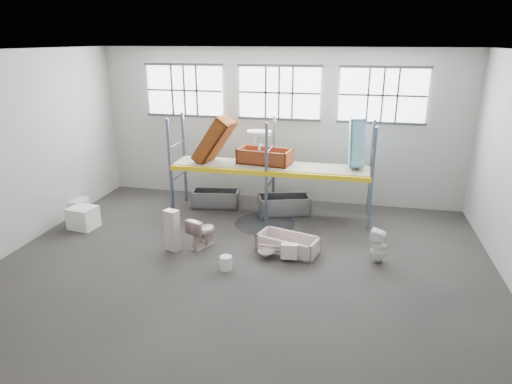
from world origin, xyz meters
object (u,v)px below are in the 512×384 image
(rust_tub_flat, at_px, (264,156))
(bucket, at_px, (226,263))
(toilet_beige, at_px, (202,232))
(toilet_white, at_px, (379,246))
(blue_tub_upright, at_px, (356,142))
(steel_tub_left, at_px, (216,198))
(carton_near, at_px, (83,218))
(bathtub_beige, at_px, (288,244))
(cistern_tall, at_px, (172,230))
(steel_tub_right, at_px, (284,205))

(rust_tub_flat, xyz_separation_m, bucket, (-0.14, -3.89, -1.65))
(toilet_beige, distance_m, toilet_white, 4.52)
(bucket, bearing_deg, toilet_white, 18.28)
(toilet_beige, xyz_separation_m, bucket, (0.96, -1.09, -0.25))
(blue_tub_upright, bearing_deg, steel_tub_left, 179.33)
(rust_tub_flat, distance_m, carton_near, 5.63)
(toilet_white, relative_size, rust_tub_flat, 0.53)
(toilet_white, relative_size, steel_tub_left, 0.57)
(toilet_beige, height_order, bucket, toilet_beige)
(bathtub_beige, xyz_separation_m, steel_tub_left, (-2.80, 2.79, 0.05))
(toilet_beige, bearing_deg, bucket, 153.45)
(bathtub_beige, distance_m, bucket, 1.79)
(cistern_tall, xyz_separation_m, carton_near, (-3.10, 0.78, -0.23))
(blue_tub_upright, relative_size, bucket, 4.18)
(bathtub_beige, height_order, steel_tub_right, steel_tub_right)
(blue_tub_upright, bearing_deg, cistern_tall, -144.29)
(toilet_white, bearing_deg, steel_tub_right, -118.18)
(steel_tub_left, relative_size, blue_tub_upright, 1.06)
(cistern_tall, height_order, toilet_white, cistern_tall)
(bathtub_beige, height_order, rust_tub_flat, rust_tub_flat)
(steel_tub_left, height_order, blue_tub_upright, blue_tub_upright)
(toilet_white, height_order, steel_tub_right, toilet_white)
(bucket, bearing_deg, steel_tub_left, 110.45)
(steel_tub_right, bearing_deg, steel_tub_left, 175.90)
(toilet_beige, height_order, rust_tub_flat, rust_tub_flat)
(bathtub_beige, xyz_separation_m, toilet_white, (2.25, -0.05, 0.20))
(toilet_beige, distance_m, steel_tub_right, 3.27)
(steel_tub_right, bearing_deg, bucket, -101.56)
(carton_near, bearing_deg, cistern_tall, -14.20)
(bathtub_beige, bearing_deg, steel_tub_left, 151.74)
(toilet_beige, distance_m, bucket, 1.48)
(toilet_beige, relative_size, bucket, 2.47)
(rust_tub_flat, height_order, carton_near, rust_tub_flat)
(bathtub_beige, height_order, carton_near, carton_near)
(toilet_beige, xyz_separation_m, rust_tub_flat, (1.10, 2.79, 1.40))
(cistern_tall, bearing_deg, bucket, -5.48)
(steel_tub_left, xyz_separation_m, bucket, (1.50, -4.01, -0.11))
(toilet_beige, height_order, blue_tub_upright, blue_tub_upright)
(toilet_white, distance_m, steel_tub_right, 3.85)
(bathtub_beige, relative_size, toilet_white, 1.79)
(steel_tub_right, height_order, blue_tub_upright, blue_tub_upright)
(cistern_tall, distance_m, steel_tub_right, 3.97)
(bathtub_beige, bearing_deg, rust_tub_flat, 130.27)
(bathtub_beige, xyz_separation_m, carton_near, (-6.05, 0.29, 0.09))
(carton_near, bearing_deg, toilet_white, -2.30)
(rust_tub_flat, height_order, blue_tub_upright, blue_tub_upright)
(blue_tub_upright, relative_size, carton_near, 1.92)
(bathtub_beige, relative_size, bucket, 4.54)
(carton_near, bearing_deg, toilet_beige, -6.31)
(toilet_white, distance_m, blue_tub_upright, 3.48)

